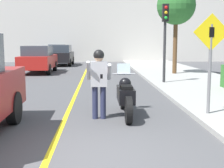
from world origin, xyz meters
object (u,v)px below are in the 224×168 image
at_px(traffic_light, 165,28).
at_px(street_tree, 176,6).
at_px(person_biker, 99,77).
at_px(crossing_sign, 210,54).
at_px(parked_car_blue, 58,53).
at_px(parked_car_black, 61,55).
at_px(motorcycle, 126,96).
at_px(parked_car_red, 38,59).

relative_size(traffic_light, street_tree, 0.70).
relative_size(person_biker, crossing_sign, 0.70).
xyz_separation_m(crossing_sign, traffic_light, (0.17, 6.14, 0.91)).
distance_m(street_tree, parked_car_blue, 16.06).
bearing_deg(parked_car_black, crossing_sign, -72.24).
xyz_separation_m(crossing_sign, parked_car_black, (-5.85, 18.26, -0.75)).
bearing_deg(traffic_light, crossing_sign, -91.54).
relative_size(person_biker, street_tree, 0.35).
distance_m(motorcycle, parked_car_red, 12.46).
bearing_deg(parked_car_red, traffic_light, -41.36).
xyz_separation_m(crossing_sign, parked_car_red, (-6.50, 12.01, -0.75)).
relative_size(crossing_sign, street_tree, 0.50).
height_order(motorcycle, parked_car_blue, parked_car_blue).
bearing_deg(motorcycle, crossing_sign, -10.41).
distance_m(motorcycle, parked_car_black, 18.28).
distance_m(motorcycle, parked_car_blue, 23.57).
relative_size(person_biker, parked_car_red, 0.41).
distance_m(person_biker, traffic_light, 6.90).
xyz_separation_m(motorcycle, parked_car_red, (-4.45, 11.64, 0.34)).
bearing_deg(motorcycle, person_biker, -154.80).
bearing_deg(parked_car_blue, crossing_sign, -74.03).
bearing_deg(street_tree, parked_car_blue, 121.85).
xyz_separation_m(person_biker, parked_car_blue, (-3.98, 23.42, -0.20)).
bearing_deg(street_tree, parked_car_red, 166.63).
xyz_separation_m(parked_car_black, parked_car_blue, (-0.87, 5.22, 0.00)).
distance_m(crossing_sign, traffic_light, 6.21).
bearing_deg(parked_car_red, street_tree, -13.37).
height_order(person_biker, traffic_light, traffic_light).
relative_size(crossing_sign, traffic_light, 0.72).
distance_m(street_tree, parked_car_red, 8.87).
bearing_deg(parked_car_blue, traffic_light, -68.34).
relative_size(street_tree, parked_car_red, 1.17).
relative_size(person_biker, parked_car_black, 0.41).
height_order(motorcycle, parked_car_black, parked_car_black).
relative_size(motorcycle, parked_car_red, 0.55).
distance_m(crossing_sign, street_tree, 10.47).
distance_m(person_biker, street_tree, 11.30).
bearing_deg(parked_car_black, traffic_light, -63.61).
bearing_deg(crossing_sign, parked_car_black, 107.76).
height_order(street_tree, parked_car_blue, street_tree).
height_order(parked_car_black, parked_car_blue, same).
bearing_deg(motorcycle, parked_car_black, 101.98).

